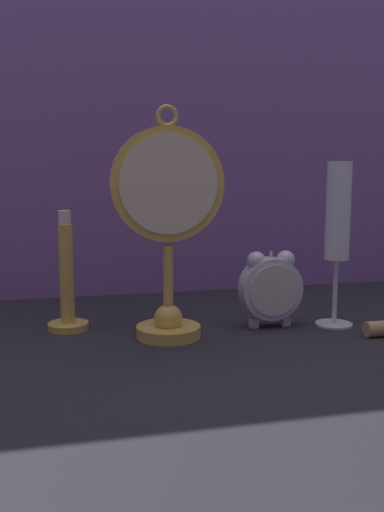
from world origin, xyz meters
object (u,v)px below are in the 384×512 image
at_px(brass_candlestick, 67,289).
at_px(wine_cork, 380,329).
at_px(champagne_flute, 338,224).
at_px(pocket_watch_on_stand, 168,226).
at_px(alarm_clock_twin_bell, 271,285).

distance_m(brass_candlestick, wine_cork, 0.45).
xyz_separation_m(champagne_flute, wine_cork, (0.03, -0.07, -0.14)).
bearing_deg(champagne_flute, pocket_watch_on_stand, -179.52).
bearing_deg(wine_cork, brass_candlestick, 161.96).
bearing_deg(champagne_flute, alarm_clock_twin_bell, 171.22).
bearing_deg(alarm_clock_twin_bell, champagne_flute, -8.78).
bearing_deg(brass_candlestick, alarm_clock_twin_bell, -10.68).
height_order(brass_candlestick, wine_cork, brass_candlestick).
distance_m(champagne_flute, brass_candlestick, 0.40).
bearing_deg(wine_cork, alarm_clock_twin_bell, 147.74).
xyz_separation_m(alarm_clock_twin_bell, wine_cork, (0.13, -0.08, -0.05)).
distance_m(pocket_watch_on_stand, brass_candlestick, 0.18).
bearing_deg(brass_candlestick, champagne_flute, -10.21).
height_order(pocket_watch_on_stand, champagne_flute, pocket_watch_on_stand).
bearing_deg(champagne_flute, wine_cork, -62.92).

